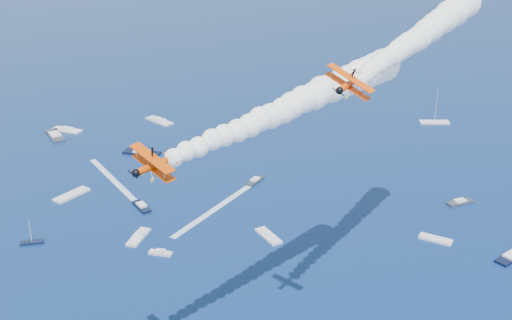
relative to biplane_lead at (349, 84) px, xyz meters
name	(u,v)px	position (x,y,z in m)	size (l,w,h in m)	color
biplane_lead	(349,84)	(0.00, 0.00, 0.00)	(7.27, 8.16, 4.91)	#F74A05
biplane_trail	(155,165)	(-30.98, -2.72, -8.36)	(7.58, 8.50, 5.12)	#D74504
smoke_trail_lead	(420,36)	(22.75, 17.98, 2.20)	(47.24, 38.68, 10.84)	white
smoke_trail_trail	(293,105)	(-5.19, 10.53, -6.16)	(52.70, 30.19, 10.84)	white
spectator_boats	(128,189)	(-25.99, 97.36, -59.14)	(236.12, 180.46, 0.70)	black
boat_wakes	(74,215)	(-43.02, 85.07, -59.46)	(122.42, 63.96, 0.04)	white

